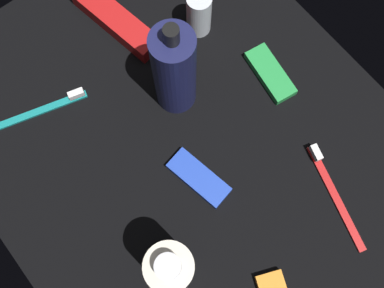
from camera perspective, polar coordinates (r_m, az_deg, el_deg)
ground_plane at (r=74.96cm, az=-0.00°, el=-0.77°), size 84.00×64.00×1.20cm
lotion_bottle at (r=68.91cm, az=-2.21°, el=9.09°), size 6.57×6.57×21.29cm
bodywash_bottle at (r=63.54cm, az=-2.62°, el=-15.21°), size 6.28×6.28×17.84cm
deodorant_stick at (r=79.58cm, az=0.86°, el=15.95°), size 4.21×4.21×8.71cm
toothbrush_red at (r=75.56cm, az=17.18°, el=-5.53°), size 17.62×6.19×2.10cm
toothbrush_teal at (r=79.92cm, az=-18.33°, el=4.10°), size 6.18×17.62×2.10cm
toothpaste_box_red at (r=83.17cm, az=-9.47°, el=14.96°), size 18.08×7.21×3.20cm
snack_bar_green at (r=79.39cm, az=9.73°, el=8.66°), size 10.89×5.53×1.50cm
snack_bar_blue at (r=72.47cm, az=0.85°, el=-4.25°), size 10.96×5.83×1.50cm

